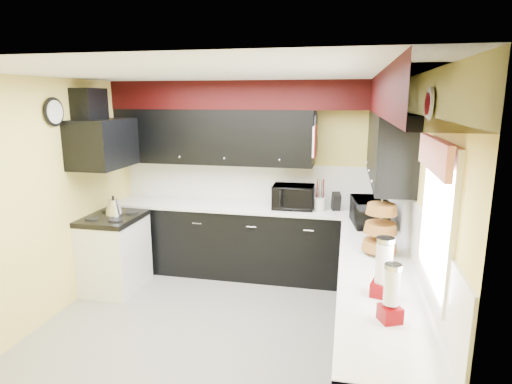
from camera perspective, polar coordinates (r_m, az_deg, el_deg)
ground at (r=4.51m, az=-5.44°, el=-18.20°), size 3.60×3.60×0.00m
wall_back at (r=5.71m, az=-0.29°, el=1.93°), size 3.60×0.06×2.50m
wall_right at (r=3.88m, az=20.49°, el=-3.95°), size 0.06×3.60×2.50m
wall_left at (r=4.87m, az=-26.42°, el=-1.24°), size 0.06×3.60×2.50m
ceiling at (r=3.88m, az=-6.22°, el=15.44°), size 3.60×3.60×0.06m
cab_back at (r=5.63m, az=-0.94°, el=-6.64°), size 3.60×0.60×0.90m
cab_right at (r=3.87m, az=15.62°, el=-16.50°), size 0.60×3.00×0.90m
counter_back at (r=5.50m, az=-0.96°, el=-2.01°), size 3.62×0.64×0.04m
counter_right at (r=3.67m, az=16.05°, el=-10.04°), size 0.64×3.02×0.04m
splash_back at (r=5.72m, az=-0.31°, el=1.33°), size 3.60×0.02×0.50m
splash_right at (r=3.89m, az=20.28°, el=-4.80°), size 0.02×3.60×0.50m
upper_back at (r=5.60m, az=-5.73°, el=7.34°), size 2.60×0.35×0.70m
upper_right at (r=4.63m, az=17.31°, el=5.79°), size 0.35×1.80×0.70m
soffit_back at (r=5.44m, az=-0.72°, el=12.79°), size 3.60×0.36×0.35m
soffit_right at (r=3.53m, az=19.30°, el=12.30°), size 0.36×3.24×0.35m
stove at (r=5.52m, az=-18.29°, el=-7.93°), size 0.60×0.75×0.86m
cooktop at (r=5.38m, az=-18.62°, el=-3.33°), size 0.62×0.77×0.06m
hood at (r=5.25m, az=-19.77°, el=6.12°), size 0.50×0.78×0.55m
hood_duct at (r=5.29m, az=-21.32°, el=10.62°), size 0.24×0.40×0.40m
window at (r=2.94m, az=23.07°, el=-3.18°), size 0.03×0.86×0.96m
valance at (r=2.86m, az=22.67°, el=4.61°), size 0.04×0.88×0.20m
pan_top at (r=5.26m, az=7.97°, el=9.14°), size 0.03×0.22×0.40m
pan_mid at (r=5.15m, az=7.78°, el=6.29°), size 0.03×0.28×0.46m
pan_low at (r=5.41m, az=7.99°, el=6.26°), size 0.03×0.24×0.42m
cut_board at (r=5.03m, az=7.81°, el=6.71°), size 0.03×0.26×0.35m
baskets at (r=3.91m, az=16.25°, el=-4.58°), size 0.27×0.27×0.50m
clock at (r=4.94m, az=-25.36°, el=9.62°), size 0.03×0.30×0.30m
deco_plate at (r=3.39m, az=22.12°, el=10.84°), size 0.03×0.24×0.24m
toaster_oven at (r=5.34m, az=4.99°, el=-0.64°), size 0.51×0.43×0.29m
microwave at (r=4.79m, az=14.92°, el=-2.60°), size 0.43×0.57×0.29m
utensil_crock at (r=5.30m, az=8.50°, el=-1.59°), size 0.18×0.18×0.16m
knife_block at (r=5.33m, az=10.62°, el=-1.29°), size 0.12×0.15×0.21m
kettle at (r=5.41m, az=-18.45°, el=-1.91°), size 0.21×0.21×0.18m
dispenser_a at (r=3.12m, az=16.65°, el=-9.79°), size 0.18×0.18×0.40m
dispenser_b at (r=2.81m, az=17.58°, el=-13.13°), size 0.16×0.16×0.33m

